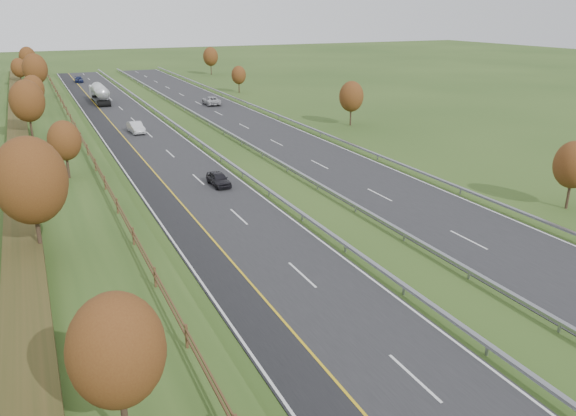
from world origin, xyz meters
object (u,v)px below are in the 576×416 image
car_dark_near (219,179)px  car_silver_mid (136,127)px  road_tanker (100,93)px  car_small_far (79,79)px  car_oncoming (211,101)px

car_dark_near → car_silver_mid: car_silver_mid is taller
road_tanker → car_small_far: bearing=90.8°
road_tanker → car_dark_near: bearing=-86.5°
car_dark_near → car_small_far: size_ratio=0.88×
road_tanker → car_dark_near: road_tanker is taller
road_tanker → car_oncoming: 21.04m
road_tanker → car_oncoming: size_ratio=2.05×
road_tanker → car_small_far: (-0.49, 34.36, -1.18)m
car_dark_near → car_small_far: 93.20m
car_silver_mid → car_oncoming: car_silver_mid is taller
car_silver_mid → car_small_far: bearing=87.5°
car_silver_mid → car_oncoming: 25.59m
road_tanker → car_silver_mid: road_tanker is taller
car_oncoming → car_small_far: bearing=-64.6°
car_dark_near → car_oncoming: bearing=71.6°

